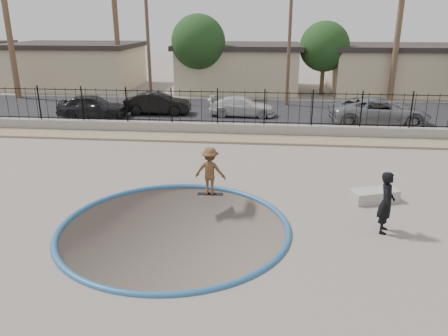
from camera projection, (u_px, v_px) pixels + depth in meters
name	position (u px, v px, depth m)	size (l,w,h in m)	color
ground	(221.00, 145.00, 25.75)	(120.00, 120.00, 2.20)	slate
bowl_pit	(174.00, 228.00, 13.17)	(6.84, 6.84, 1.80)	#534940
coping_ring	(174.00, 228.00, 13.17)	(7.04, 7.04, 0.20)	#285682
rock_strip	(215.00, 138.00, 22.74)	(42.00, 1.60, 0.11)	tan
retaining_wall	(218.00, 129.00, 23.70)	(42.00, 0.45, 0.60)	gray
fence	(218.00, 107.00, 23.31)	(40.00, 0.04, 1.80)	black
street	(229.00, 110.00, 30.09)	(90.00, 8.00, 0.04)	black
house_west	(75.00, 65.00, 39.84)	(11.60, 8.60, 3.90)	tan
house_center	(239.00, 66.00, 38.39)	(10.60, 8.60, 3.90)	tan
house_east	(403.00, 68.00, 37.04)	(12.60, 8.60, 3.90)	tan
palm_mid	(115.00, 9.00, 35.47)	(2.30, 2.30, 9.30)	brown
utility_pole_left	(148.00, 37.00, 31.03)	(1.70, 0.24, 9.00)	#473323
utility_pole_mid	(290.00, 34.00, 29.98)	(1.70, 0.24, 9.50)	#473323
street_tree_left	(198.00, 42.00, 34.67)	(4.32, 4.32, 6.36)	#473323
street_tree_mid	(324.00, 47.00, 34.76)	(3.96, 3.96, 5.83)	#473323
skater	(210.00, 173.00, 15.26)	(1.09, 0.63, 1.69)	brown
skateboard	(210.00, 194.00, 15.52)	(0.92, 0.27, 0.08)	black
videographer	(386.00, 203.00, 12.64)	(0.68, 0.45, 1.87)	black
concrete_ledge	(374.00, 195.00, 15.05)	(1.60, 0.70, 0.40)	#9E988C
car_a	(92.00, 106.00, 27.36)	(1.72, 4.28, 1.46)	black
car_b	(158.00, 103.00, 28.41)	(1.48, 4.24, 1.40)	black
car_c	(242.00, 106.00, 27.91)	(1.72, 4.22, 1.23)	silver
car_d	(379.00, 111.00, 25.55)	(2.63, 5.70, 1.58)	gray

